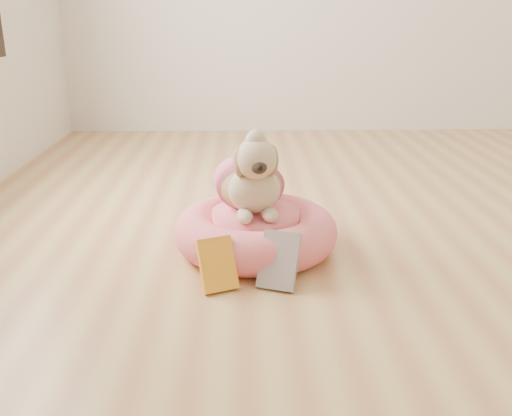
{
  "coord_description": "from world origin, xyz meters",
  "views": [
    {
      "loc": [
        -0.71,
        -2.1,
        0.86
      ],
      "look_at": [
        -0.65,
        -0.14,
        0.19
      ],
      "focal_mm": 40.0,
      "sensor_mm": 36.0,
      "label": 1
    }
  ],
  "objects_px": {
    "book_yellow": "(217,264)",
    "dog": "(250,166)",
    "book_white": "(279,260)",
    "pet_bed": "(256,231)"
  },
  "relations": [
    {
      "from": "dog",
      "to": "book_yellow",
      "type": "height_order",
      "value": "dog"
    },
    {
      "from": "dog",
      "to": "book_yellow",
      "type": "relative_size",
      "value": 2.54
    },
    {
      "from": "pet_bed",
      "to": "book_yellow",
      "type": "distance_m",
      "value": 0.34
    },
    {
      "from": "book_yellow",
      "to": "book_white",
      "type": "height_order",
      "value": "book_white"
    },
    {
      "from": "pet_bed",
      "to": "book_white",
      "type": "bearing_deg",
      "value": -77.07
    },
    {
      "from": "dog",
      "to": "book_white",
      "type": "height_order",
      "value": "dog"
    },
    {
      "from": "book_yellow",
      "to": "dog",
      "type": "bearing_deg",
      "value": 49.82
    },
    {
      "from": "pet_bed",
      "to": "book_yellow",
      "type": "relative_size",
      "value": 3.49
    },
    {
      "from": "book_yellow",
      "to": "pet_bed",
      "type": "bearing_deg",
      "value": 45.35
    },
    {
      "from": "book_white",
      "to": "pet_bed",
      "type": "bearing_deg",
      "value": 123.2
    }
  ]
}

